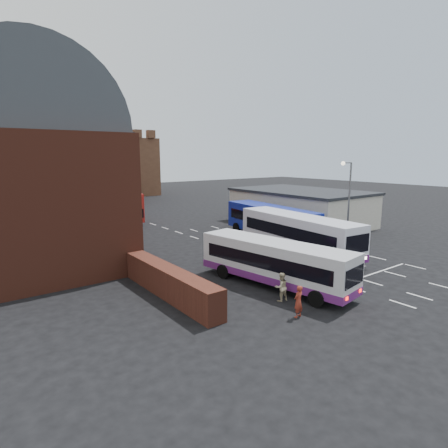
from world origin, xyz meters
TOP-DOWN VIEW (x-y plane):
  - ground at (0.00, 0.00)m, footprint 180.00×180.00m
  - railway_station at (-15.50, 21.00)m, footprint 12.00×28.00m
  - forecourt_wall at (-10.20, 2.00)m, footprint 1.20×10.00m
  - cream_building at (15.00, 14.00)m, footprint 10.40×16.40m
  - brick_terrace at (-6.00, 46.00)m, footprint 22.00×10.00m
  - castle_keep at (6.00, 66.00)m, footprint 22.00×22.00m
  - bus_white_outbound at (-3.75, -0.45)m, footprint 4.18×11.15m
  - bus_white_inbound at (3.60, 4.17)m, footprint 3.95×12.66m
  - bus_blue at (5.97, 9.99)m, footprint 4.30×12.53m
  - bus_red_double at (-1.72, 29.19)m, footprint 3.61×9.94m
  - street_lamp at (8.32, 2.63)m, footprint 1.62×0.38m
  - pedestrian_red at (-6.19, -4.73)m, footprint 0.70×0.51m
  - pedestrian_beige at (-5.28, -2.59)m, footprint 0.95×0.80m

SIDE VIEW (x-z plane):
  - ground at x=0.00m, z-range 0.00..0.00m
  - pedestrian_beige at x=-5.28m, z-range 0.00..1.73m
  - pedestrian_red at x=-6.19m, z-range 0.00..1.75m
  - forecourt_wall at x=-10.20m, z-range 0.00..1.80m
  - bus_white_outbound at x=-3.75m, z-range 0.27..3.24m
  - bus_blue at x=5.97m, z-range 0.30..3.65m
  - bus_white_inbound at x=3.60m, z-range 0.31..3.71m
  - bus_red_double at x=-1.72m, z-range 0.12..4.01m
  - cream_building at x=15.00m, z-range 0.03..4.28m
  - street_lamp at x=8.32m, z-range 0.82..8.81m
  - brick_terrace at x=-6.00m, z-range 0.00..11.00m
  - castle_keep at x=6.00m, z-range 0.00..12.00m
  - railway_station at x=-15.50m, z-range -0.36..15.64m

